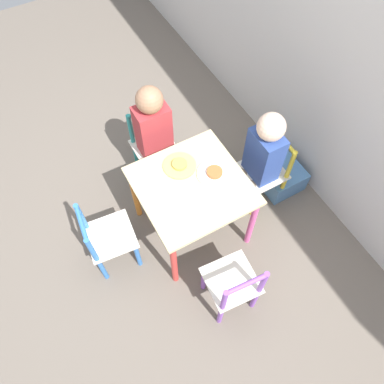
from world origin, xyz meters
The scene contains 11 objects.
ground_plane centered at (0.00, 0.00, 0.00)m, with size 6.00×6.00×0.00m, color #6B6056.
kids_table centered at (0.00, 0.00, 0.42)m, with size 0.58×0.58×0.50m.
chair_yellow centered at (0.00, 0.52, 0.26)m, with size 0.26×0.26×0.52m.
chair_teal centered at (-0.52, 0.00, 0.26)m, with size 0.26×0.26×0.52m.
chair_blue centered at (-0.05, -0.52, 0.26)m, with size 0.28×0.28×0.52m.
chair_purple centered at (0.52, -0.04, 0.26)m, with size 0.28×0.28×0.52m.
child_back centered at (0.00, 0.46, 0.46)m, with size 0.20×0.21×0.77m.
child_left centered at (-0.46, 0.00, 0.47)m, with size 0.21×0.20×0.79m.
plate_back centered at (0.00, 0.14, 0.51)m, with size 0.19×0.19×0.03m.
plate_left centered at (-0.14, 0.00, 0.51)m, with size 0.18×0.18×0.03m.
storage_bin centered at (-0.04, 0.69, 0.08)m, with size 0.34×0.26×0.16m.
Camera 1 is at (0.96, -0.54, 2.18)m, focal length 35.00 mm.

